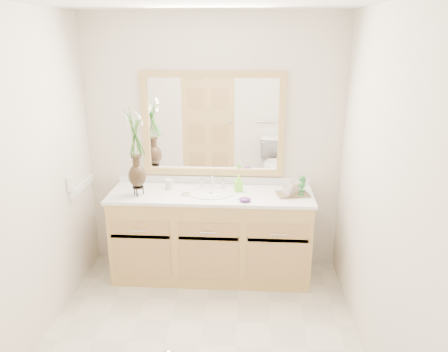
# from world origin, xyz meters

# --- Properties ---
(floor) EXTENTS (2.60, 2.60, 0.00)m
(floor) POSITION_xyz_m (0.00, 0.00, 0.00)
(floor) COLOR beige
(floor) RESTS_ON ground
(wall_back) EXTENTS (2.40, 0.02, 2.40)m
(wall_back) POSITION_xyz_m (0.00, 1.30, 1.20)
(wall_back) COLOR beige
(wall_back) RESTS_ON floor
(wall_front) EXTENTS (2.40, 0.02, 2.40)m
(wall_front) POSITION_xyz_m (0.00, -1.30, 1.20)
(wall_front) COLOR beige
(wall_front) RESTS_ON floor
(wall_left) EXTENTS (0.02, 2.60, 2.40)m
(wall_left) POSITION_xyz_m (-1.20, 0.00, 1.20)
(wall_left) COLOR beige
(wall_left) RESTS_ON floor
(wall_right) EXTENTS (0.02, 2.60, 2.40)m
(wall_right) POSITION_xyz_m (1.20, 0.00, 1.20)
(wall_right) COLOR beige
(wall_right) RESTS_ON floor
(vanity) EXTENTS (1.80, 0.55, 0.80)m
(vanity) POSITION_xyz_m (0.00, 1.01, 0.40)
(vanity) COLOR tan
(vanity) RESTS_ON floor
(counter) EXTENTS (1.84, 0.57, 0.03)m
(counter) POSITION_xyz_m (0.00, 1.01, 0.82)
(counter) COLOR white
(counter) RESTS_ON vanity
(sink) EXTENTS (0.38, 0.34, 0.23)m
(sink) POSITION_xyz_m (0.00, 1.00, 0.78)
(sink) COLOR white
(sink) RESTS_ON counter
(mirror) EXTENTS (1.32, 0.04, 0.97)m
(mirror) POSITION_xyz_m (0.00, 1.28, 1.41)
(mirror) COLOR white
(mirror) RESTS_ON wall_back
(switch_plate) EXTENTS (0.02, 0.12, 0.12)m
(switch_plate) POSITION_xyz_m (-1.19, 0.76, 0.98)
(switch_plate) COLOR white
(switch_plate) RESTS_ON wall_left
(door) EXTENTS (0.80, 0.03, 2.00)m
(door) POSITION_xyz_m (-0.30, -1.29, 1.00)
(door) COLOR tan
(door) RESTS_ON floor
(flower_vase) EXTENTS (0.18, 0.18, 0.75)m
(flower_vase) POSITION_xyz_m (-0.64, 0.93, 1.34)
(flower_vase) COLOR black
(flower_vase) RESTS_ON counter
(tumbler) EXTENTS (0.07, 0.07, 0.09)m
(tumbler) POSITION_xyz_m (-0.40, 1.10, 0.87)
(tumbler) COLOR beige
(tumbler) RESTS_ON counter
(soap_dish) EXTENTS (0.10, 0.10, 0.03)m
(soap_dish) POSITION_xyz_m (-0.22, 0.96, 0.84)
(soap_dish) COLOR beige
(soap_dish) RESTS_ON counter
(soap_bottle) EXTENTS (0.08, 0.08, 0.14)m
(soap_bottle) POSITION_xyz_m (0.24, 1.08, 0.90)
(soap_bottle) COLOR #7CEA37
(soap_bottle) RESTS_ON counter
(purple_dish) EXTENTS (0.12, 0.10, 0.04)m
(purple_dish) POSITION_xyz_m (0.31, 0.82, 0.85)
(purple_dish) COLOR #572672
(purple_dish) RESTS_ON counter
(tray) EXTENTS (0.31, 0.24, 0.01)m
(tray) POSITION_xyz_m (0.73, 1.01, 0.84)
(tray) COLOR brown
(tray) RESTS_ON counter
(mug_left) EXTENTS (0.13, 0.13, 0.10)m
(mug_left) POSITION_xyz_m (0.67, 0.95, 0.89)
(mug_left) COLOR beige
(mug_left) RESTS_ON tray
(mug_right) EXTENTS (0.14, 0.14, 0.11)m
(mug_right) POSITION_xyz_m (0.75, 1.03, 0.90)
(mug_right) COLOR beige
(mug_right) RESTS_ON tray
(goblet_front) EXTENTS (0.06, 0.06, 0.13)m
(goblet_front) POSITION_xyz_m (0.81, 0.97, 0.93)
(goblet_front) COLOR #236A2B
(goblet_front) RESTS_ON tray
(goblet_back) EXTENTS (0.06, 0.06, 0.14)m
(goblet_back) POSITION_xyz_m (0.82, 1.07, 0.94)
(goblet_back) COLOR #236A2B
(goblet_back) RESTS_ON tray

